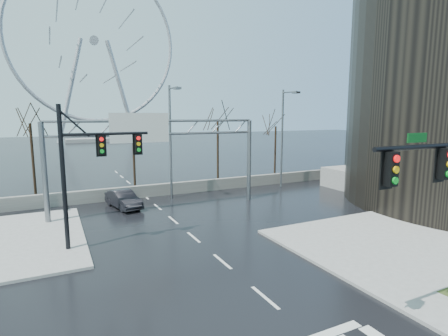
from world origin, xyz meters
TOP-DOWN VIEW (x-y plane):
  - ground at (0.00, 0.00)m, footprint 260.00×260.00m
  - sidewalk_right_ext at (10.00, 2.00)m, footprint 12.00×10.00m
  - barrier_wall at (0.00, 20.00)m, footprint 52.00×0.50m
  - signal_mast_far at (-5.87, 8.96)m, footprint 4.72×0.41m
  - sign_gantry at (-0.38, 14.96)m, footprint 16.36×0.40m
  - streetlight_mid at (2.00, 18.16)m, footprint 0.50×2.55m
  - streetlight_right at (14.00, 18.16)m, footprint 0.50×2.55m
  - tree_left at (-9.00, 23.50)m, footprint 3.75×3.75m
  - tree_center at (0.00, 24.50)m, footprint 3.25×3.25m
  - tree_right at (9.00, 23.50)m, footprint 3.90×3.90m
  - tree_far_right at (17.00, 24.00)m, footprint 3.40×3.40m
  - ferris_wheel at (5.00, 95.00)m, footprint 45.00×6.00m
  - car at (-2.53, 17.00)m, footprint 2.45×4.56m

SIDE VIEW (x-z plane):
  - ground at x=0.00m, z-range 0.00..0.00m
  - sidewalk_right_ext at x=10.00m, z-range 0.00..0.15m
  - barrier_wall at x=0.00m, z-range 0.00..1.10m
  - car at x=-2.53m, z-range 0.00..1.43m
  - signal_mast_far at x=-5.87m, z-range 0.83..8.83m
  - tree_center at x=0.00m, z-range 1.92..8.42m
  - sign_gantry at x=-0.38m, z-range 1.38..8.98m
  - tree_far_right at x=17.00m, z-range 2.01..8.81m
  - streetlight_mid at x=2.00m, z-range 0.89..10.89m
  - streetlight_right at x=14.00m, z-range 0.89..10.89m
  - tree_left at x=-9.00m, z-range 2.23..9.73m
  - tree_right at x=9.00m, z-range 2.32..10.12m
  - ferris_wheel at x=5.00m, z-range 0.68..51.59m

